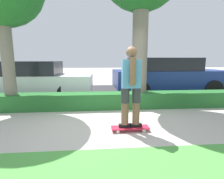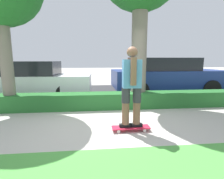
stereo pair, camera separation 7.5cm
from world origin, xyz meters
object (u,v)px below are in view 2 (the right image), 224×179
(skater_person, at_px, (132,85))
(parked_car_front, at_px, (29,79))
(parked_car_middle, at_px, (166,75))
(skateboard, at_px, (131,128))

(skater_person, bearing_deg, parked_car_front, 132.49)
(skater_person, relative_size, parked_car_middle, 0.36)
(skateboard, xyz_separation_m, skater_person, (0.00, -0.00, 0.92))
(skateboard, distance_m, parked_car_middle, 4.49)
(parked_car_front, bearing_deg, parked_car_middle, 2.41)
(parked_car_front, bearing_deg, skateboard, -46.02)
(skater_person, distance_m, parked_car_middle, 4.42)
(parked_car_front, distance_m, parked_car_middle, 5.69)
(skater_person, distance_m, parked_car_front, 4.96)
(skater_person, height_order, parked_car_front, skater_person)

